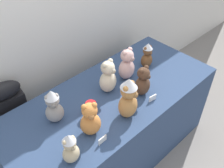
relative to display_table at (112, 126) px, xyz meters
The scene contains 15 objects.
ground_plane 0.46m from the display_table, 90.00° to the right, with size 10.00×10.00×0.00m, color gray.
wall_back 1.13m from the display_table, 90.00° to the left, with size 7.00×0.08×2.60m, color silver.
display_table is the anchor object (origin of this frame).
instrument_case 0.85m from the display_table, 140.41° to the left, with size 0.29×0.15×0.95m.
teddy_bear_cocoa 0.57m from the display_table, 38.48° to the right, with size 0.14×0.13×0.27m.
teddy_bear_sand 0.83m from the display_table, 156.39° to the right, with size 0.11×0.10×0.25m.
teddy_bear_ash 0.72m from the display_table, 169.54° to the left, with size 0.16×0.15×0.29m.
teddy_bear_cream 0.53m from the display_table, 73.68° to the left, with size 0.17×0.15×0.30m.
teddy_bear_ginger 0.66m from the display_table, 154.51° to the right, with size 0.18×0.17×0.28m.
teddy_bear_caramel 0.61m from the display_table, 105.39° to the right, with size 0.18×0.16×0.35m.
teddy_bear_chestnut 0.72m from the display_table, ahead, with size 0.12×0.11×0.25m.
teddy_bear_blush 0.59m from the display_table, 17.69° to the left, with size 0.16×0.14×0.30m.
party_cup_red 0.51m from the display_table, behind, with size 0.08×0.08×0.11m, color red.
name_card_front_left 0.62m from the display_table, 141.53° to the right, with size 0.07×0.01×0.05m, color white.
name_card_front_middle 0.53m from the display_table, 54.16° to the right, with size 0.07×0.01×0.05m, color white.
Camera 1 is at (-1.06, -0.86, 2.20)m, focal length 41.26 mm.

